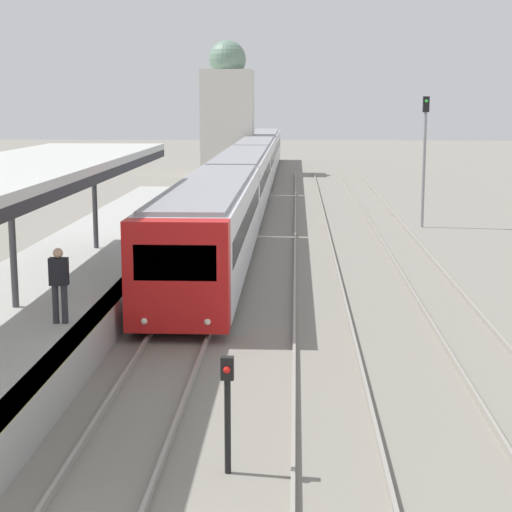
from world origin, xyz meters
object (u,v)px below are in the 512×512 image
(person_on_platform, at_px, (59,281))
(signal_mast_far, at_px, (425,147))
(signal_post_near, at_px, (227,402))
(train_near, at_px, (250,168))

(person_on_platform, height_order, signal_mast_far, signal_mast_far)
(signal_post_near, relative_size, signal_mast_far, 0.32)
(train_near, bearing_deg, signal_post_near, -87.42)
(train_near, bearing_deg, signal_mast_far, -56.49)
(train_near, distance_m, signal_mast_far, 15.72)
(train_near, height_order, signal_mast_far, signal_mast_far)
(train_near, relative_size, signal_mast_far, 11.05)
(person_on_platform, xyz_separation_m, signal_post_near, (4.08, -5.40, -0.71))
(person_on_platform, bearing_deg, signal_mast_far, 62.91)
(signal_post_near, bearing_deg, signal_mast_far, 75.67)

